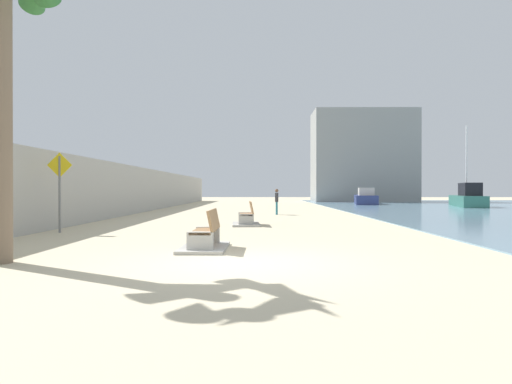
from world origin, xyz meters
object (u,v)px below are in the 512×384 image
(bench_near, at_px, (205,240))
(boat_outer, at_px, (365,198))
(pedestrian_sign, at_px, (60,183))
(bench_far, at_px, (247,219))
(person_walking, at_px, (277,200))
(boat_far_right, at_px, (468,198))

(bench_near, distance_m, boat_outer, 35.99)
(boat_outer, height_order, pedestrian_sign, pedestrian_sign)
(bench_far, bearing_deg, bench_near, -95.95)
(person_walking, relative_size, boat_outer, 0.19)
(boat_far_right, height_order, pedestrian_sign, boat_far_right)
(bench_near, xyz_separation_m, pedestrian_sign, (-5.44, 4.22, 1.46))
(bench_near, relative_size, boat_far_right, 0.28)
(bench_far, bearing_deg, boat_outer, 67.35)
(bench_far, xyz_separation_m, person_walking, (1.54, 7.80, 0.63))
(person_walking, distance_m, boat_far_right, 20.05)
(bench_far, bearing_deg, pedestrian_sign, -151.61)
(person_walking, bearing_deg, pedestrian_sign, -124.83)
(bench_far, distance_m, person_walking, 7.98)
(pedestrian_sign, bearing_deg, boat_outer, 59.91)
(bench_far, xyz_separation_m, pedestrian_sign, (-6.24, -3.37, 1.46))
(pedestrian_sign, bearing_deg, person_walking, 55.17)
(bench_near, bearing_deg, bench_far, 84.05)
(bench_near, distance_m, person_walking, 15.58)
(pedestrian_sign, bearing_deg, boat_far_right, 43.28)
(person_walking, relative_size, pedestrian_sign, 0.55)
(bench_near, height_order, pedestrian_sign, pedestrian_sign)
(person_walking, distance_m, pedestrian_sign, 13.64)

